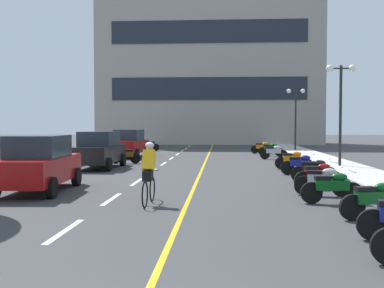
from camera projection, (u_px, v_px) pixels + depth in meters
ground_plane at (199, 166)px, 24.27m from camera, size 140.00×140.00×0.00m
curb_left at (82, 159)px, 27.73m from camera, size 2.40×72.00×0.12m
curb_right at (325, 161)px, 26.80m from camera, size 2.40×72.00×0.12m
lane_dash_1 at (65, 231)px, 9.45m from camera, size 0.14×2.20×0.01m
lane_dash_2 at (112, 199)px, 13.44m from camera, size 0.14×2.20×0.01m
lane_dash_3 at (137, 182)px, 17.42m from camera, size 0.14×2.20×0.01m
lane_dash_4 at (153, 171)px, 21.41m from camera, size 0.14×2.20×0.01m
lane_dash_5 at (164, 164)px, 25.40m from camera, size 0.14×2.20×0.01m
lane_dash_6 at (171, 158)px, 29.39m from camera, size 0.14×2.20×0.01m
lane_dash_7 at (177, 154)px, 33.38m from camera, size 0.14×2.20×0.01m
lane_dash_8 at (182, 151)px, 37.36m from camera, size 0.14×2.20×0.01m
lane_dash_9 at (186, 148)px, 41.35m from camera, size 0.14×2.20×0.01m
lane_dash_10 at (189, 146)px, 45.34m from camera, size 0.14×2.20×0.01m
lane_dash_11 at (192, 144)px, 49.33m from camera, size 0.14×2.20×0.01m
centre_line_yellow at (206, 161)px, 27.25m from camera, size 0.12×66.00×0.01m
office_building at (209, 56)px, 51.37m from camera, size 24.13×7.30×19.57m
street_lamp_mid at (341, 92)px, 22.84m from camera, size 1.46×0.36×4.99m
street_lamp_far at (296, 105)px, 37.01m from camera, size 1.46×0.36×4.88m
parked_car_near at (39, 163)px, 14.94m from camera, size 2.10×4.28×1.82m
parked_car_mid at (99, 150)px, 22.76m from camera, size 2.00×4.24×1.82m
parked_car_far at (129, 143)px, 30.40m from camera, size 2.11×4.29×1.82m
motorcycle_2 at (375, 199)px, 10.52m from camera, size 1.69×0.64×0.92m
motorcycle_3 at (332, 187)px, 12.63m from camera, size 1.70×0.60×0.92m
motorcycle_4 at (323, 181)px, 14.02m from camera, size 1.69×0.63×0.92m
motorcycle_5 at (319, 175)px, 15.58m from camera, size 1.68×0.64×0.92m
motorcycle_6 at (314, 170)px, 17.24m from camera, size 1.69×0.60×0.92m
motorcycle_7 at (301, 164)px, 19.81m from camera, size 1.70×0.60×0.92m
motorcycle_8 at (293, 159)px, 22.33m from camera, size 1.70×0.60×0.92m
motorcycle_9 at (125, 155)px, 25.54m from camera, size 1.70×0.60×0.92m
motorcycle_10 at (274, 152)px, 28.47m from camera, size 1.68×0.67×0.92m
motorcycle_11 at (271, 149)px, 31.64m from camera, size 1.69×0.62×0.92m
motorcycle_12 at (263, 147)px, 34.00m from camera, size 1.69×0.63×0.92m
motorcycle_13 at (149, 145)px, 37.23m from camera, size 1.64×0.80×0.92m
cyclist_rider at (149, 172)px, 12.61m from camera, size 0.42×1.77×1.71m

